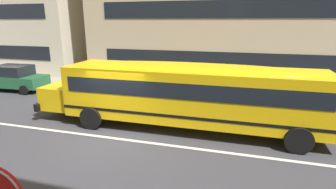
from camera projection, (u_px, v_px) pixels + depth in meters
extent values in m
plane|color=#38383D|center=(111.00, 138.00, 10.23)|extent=(400.00, 400.00, 0.00)
cube|color=gray|center=(164.00, 91.00, 17.12)|extent=(120.00, 3.00, 0.01)
cube|color=silver|center=(111.00, 138.00, 10.23)|extent=(110.00, 0.16, 0.01)
cube|color=yellow|center=(191.00, 93.00, 10.78)|extent=(10.52, 2.43, 2.10)
cube|color=yellow|center=(66.00, 95.00, 12.47)|extent=(1.54, 2.01, 1.05)
cube|color=black|center=(53.00, 101.00, 12.76)|extent=(0.20, 2.39, 0.34)
cube|color=black|center=(332.00, 127.00, 9.65)|extent=(0.20, 2.39, 0.34)
cube|color=black|center=(191.00, 85.00, 10.68)|extent=(9.89, 2.47, 0.61)
cube|color=black|center=(190.00, 108.00, 10.95)|extent=(10.54, 2.46, 0.11)
ellipsoid|color=yellow|center=(191.00, 68.00, 10.50)|extent=(10.10, 2.24, 0.34)
cylinder|color=red|center=(129.00, 84.00, 12.94)|extent=(0.42, 0.42, 0.03)
cylinder|color=black|center=(91.00, 118.00, 10.98)|extent=(0.96, 0.27, 0.96)
cylinder|color=black|center=(117.00, 102.00, 13.20)|extent=(0.96, 0.27, 0.96)
cylinder|color=black|center=(299.00, 140.00, 8.93)|extent=(0.96, 0.27, 0.96)
cylinder|color=black|center=(288.00, 117.00, 11.15)|extent=(0.96, 0.27, 0.96)
cube|color=#236038|center=(16.00, 81.00, 17.10)|extent=(3.97, 1.87, 0.70)
cube|color=black|center=(13.00, 70.00, 16.95)|extent=(2.26, 1.65, 0.64)
cylinder|color=black|center=(43.00, 84.00, 17.70)|extent=(0.61, 0.21, 0.60)
cylinder|color=black|center=(24.00, 90.00, 16.11)|extent=(0.61, 0.21, 0.60)
cylinder|color=black|center=(11.00, 82.00, 18.28)|extent=(0.61, 0.21, 0.60)
cube|color=beige|center=(34.00, 1.00, 26.67)|extent=(14.95, 12.31, 12.80)
cube|color=black|center=(232.00, 61.00, 16.90)|extent=(17.87, 0.04, 1.10)
cube|color=black|center=(235.00, 9.00, 16.03)|extent=(17.87, 0.04, 1.10)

